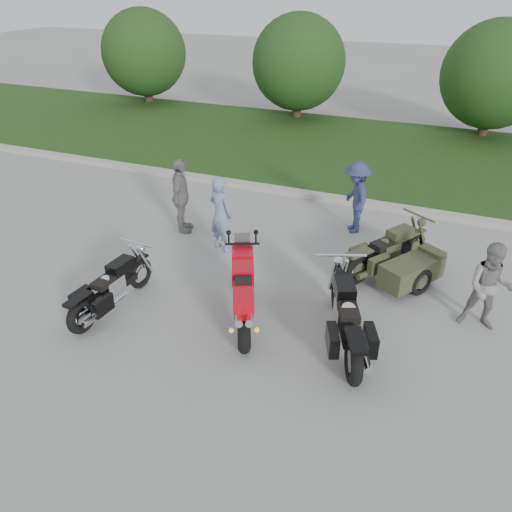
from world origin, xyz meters
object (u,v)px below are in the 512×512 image
at_px(person_stripe, 221,214).
at_px(person_back, 181,196).
at_px(person_grey, 490,287).
at_px(cruiser_right, 347,321).
at_px(cruiser_sidecar, 400,264).
at_px(person_denim, 356,198).
at_px(sportbike_red, 243,291).
at_px(cruiser_left, 109,290).

distance_m(person_stripe, person_back, 1.29).
bearing_deg(person_back, person_stripe, -128.07).
distance_m(person_stripe, person_grey, 5.32).
height_order(cruiser_right, cruiser_sidecar, cruiser_right).
relative_size(cruiser_sidecar, person_back, 1.23).
xyz_separation_m(cruiser_right, person_grey, (2.02, 1.38, 0.30)).
bearing_deg(person_denim, sportbike_red, -39.44).
relative_size(person_stripe, person_back, 0.96).
bearing_deg(person_grey, cruiser_sidecar, 148.62).
distance_m(person_stripe, person_denim, 3.12).
distance_m(cruiser_left, person_stripe, 2.95).
bearing_deg(sportbike_red, cruiser_left, 170.12).
bearing_deg(person_denim, person_stripe, -77.76).
xyz_separation_m(sportbike_red, person_stripe, (-1.47, 2.21, 0.21)).
relative_size(cruiser_left, cruiser_sidecar, 1.01).
height_order(sportbike_red, cruiser_sidecar, sportbike_red).
xyz_separation_m(person_grey, person_back, (-6.47, 1.26, 0.08)).
xyz_separation_m(person_denim, person_back, (-3.65, -1.50, 0.04)).
bearing_deg(person_denim, person_grey, 19.28).
relative_size(sportbike_red, cruiser_sidecar, 0.99).
relative_size(person_stripe, person_grey, 1.06).
height_order(person_stripe, person_grey, person_stripe).
distance_m(cruiser_right, person_back, 5.19).
distance_m(cruiser_sidecar, person_denim, 2.32).
xyz_separation_m(cruiser_left, person_stripe, (0.83, 2.80, 0.41)).
bearing_deg(person_grey, cruiser_right, -146.76).
xyz_separation_m(cruiser_left, cruiser_right, (4.07, 0.61, 0.07)).
relative_size(cruiser_left, person_stripe, 1.29).
height_order(cruiser_left, person_back, person_back).
bearing_deg(cruiser_sidecar, person_stripe, -145.72).
xyz_separation_m(sportbike_red, person_denim, (0.96, 4.16, 0.20)).
xyz_separation_m(person_stripe, person_grey, (5.26, -0.80, -0.04)).
bearing_deg(cruiser_right, person_grey, 12.59).
relative_size(sportbike_red, person_denim, 1.27).
height_order(person_stripe, person_back, person_back).
relative_size(cruiser_right, person_stripe, 1.43).
bearing_deg(sportbike_red, person_grey, -3.80).
bearing_deg(person_stripe, sportbike_red, 143.54).
height_order(cruiser_right, person_denim, person_denim).
bearing_deg(person_grey, person_back, 167.87).
bearing_deg(person_grey, person_stripe, 170.17).
xyz_separation_m(person_grey, person_denim, (-2.82, 2.75, 0.04)).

